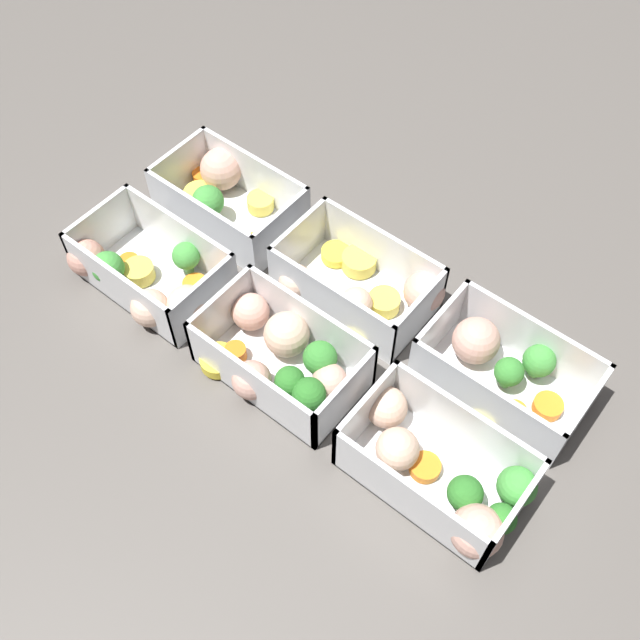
{
  "coord_description": "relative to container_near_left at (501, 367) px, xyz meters",
  "views": [
    {
      "loc": [
        -0.28,
        0.35,
        0.67
      ],
      "look_at": [
        0.0,
        0.0,
        0.02
      ],
      "focal_mm": 42.0,
      "sensor_mm": 36.0,
      "label": 1
    }
  ],
  "objects": [
    {
      "name": "container_far_center",
      "position": [
        0.18,
        0.13,
        -0.0
      ],
      "size": [
        0.17,
        0.12,
        0.07
      ],
      "color": "white",
      "rests_on": "ground_plane"
    },
    {
      "name": "container_far_right",
      "position": [
        0.36,
        0.14,
        -0.0
      ],
      "size": [
        0.18,
        0.12,
        0.07
      ],
      "color": "white",
      "rests_on": "ground_plane"
    },
    {
      "name": "container_near_left",
      "position": [
        0.0,
        0.0,
        0.0
      ],
      "size": [
        0.17,
        0.11,
        0.07
      ],
      "color": "white",
      "rests_on": "ground_plane"
    },
    {
      "name": "container_near_center",
      "position": [
        0.17,
        0.0,
        -0.0
      ],
      "size": [
        0.18,
        0.13,
        0.07
      ],
      "color": "white",
      "rests_on": "ground_plane"
    },
    {
      "name": "container_far_left",
      "position": [
        -0.02,
        0.13,
        0.0
      ],
      "size": [
        0.19,
        0.11,
        0.07
      ],
      "color": "white",
      "rests_on": "ground_plane"
    },
    {
      "name": "container_near_right",
      "position": [
        0.38,
        -0.0,
        0.0
      ],
      "size": [
        0.17,
        0.12,
        0.07
      ],
      "color": "white",
      "rests_on": "ground_plane"
    },
    {
      "name": "ground_plane",
      "position": [
        0.18,
        0.07,
        -0.03
      ],
      "size": [
        4.0,
        4.0,
        0.0
      ],
      "primitive_type": "plane",
      "color": "#56514C"
    }
  ]
}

